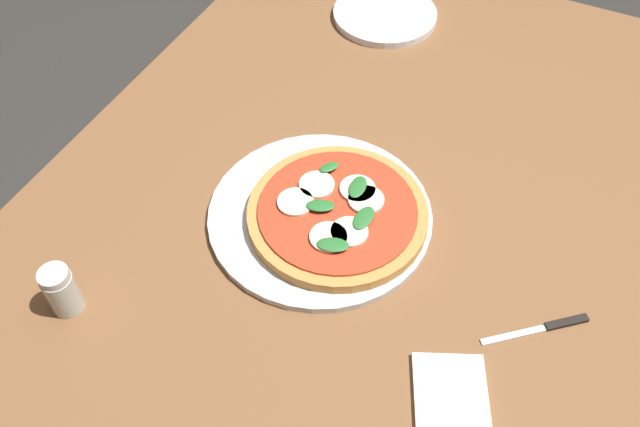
{
  "coord_description": "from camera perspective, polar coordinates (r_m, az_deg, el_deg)",
  "views": [
    {
      "loc": [
        0.66,
        0.24,
        1.49
      ],
      "look_at": [
        0.09,
        -0.04,
        0.71
      ],
      "focal_mm": 38.23,
      "sensor_mm": 36.0,
      "label": 1
    }
  ],
  "objects": [
    {
      "name": "pizza",
      "position": [
        0.99,
        1.46,
        0.02
      ],
      "size": [
        0.26,
        0.26,
        0.03
      ],
      "color": "#C6843F",
      "rests_on": "serving_tray"
    },
    {
      "name": "ground_plane",
      "position": [
        1.65,
        2.61,
        -14.27
      ],
      "size": [
        6.0,
        6.0,
        0.0
      ],
      "primitive_type": "plane",
      "color": "#2D2B28"
    },
    {
      "name": "knife",
      "position": [
        0.95,
        18.59,
        -8.96
      ],
      "size": [
        0.1,
        0.12,
        0.01
      ],
      "color": "black",
      "rests_on": "dining_table"
    },
    {
      "name": "napkin",
      "position": [
        0.87,
        10.94,
        -15.34
      ],
      "size": [
        0.16,
        0.13,
        0.01
      ],
      "primitive_type": "cube",
      "rotation": [
        0.0,
        0.0,
        0.42
      ],
      "color": "white",
      "rests_on": "dining_table"
    },
    {
      "name": "pepper_shaker",
      "position": [
        0.95,
        -20.84,
        -6.04
      ],
      "size": [
        0.04,
        0.04,
        0.08
      ],
      "color": "#B2B7AD",
      "rests_on": "dining_table"
    },
    {
      "name": "dining_table",
      "position": [
        1.13,
        3.71,
        -0.95
      ],
      "size": [
        1.29,
        0.96,
        0.7
      ],
      "color": "brown",
      "rests_on": "ground_plane"
    },
    {
      "name": "serving_tray",
      "position": [
        1.01,
        -0.0,
        -0.14
      ],
      "size": [
        0.33,
        0.33,
        0.01
      ],
      "primitive_type": "cylinder",
      "color": "silver",
      "rests_on": "dining_table"
    },
    {
      "name": "plate_white",
      "position": [
        1.39,
        5.45,
        16.24
      ],
      "size": [
        0.2,
        0.2,
        0.01
      ],
      "primitive_type": "cylinder",
      "color": "white",
      "rests_on": "dining_table"
    }
  ]
}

